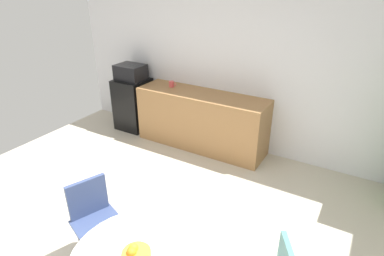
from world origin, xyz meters
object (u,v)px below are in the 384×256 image
object	(u,v)px
microwave	(131,72)
mug_white	(172,84)
mini_fridge	(133,104)
fruit_bowl	(136,255)
chair_navy	(93,212)

from	to	relation	value
microwave	mug_white	world-z (taller)	microwave
mini_fridge	mug_white	distance (m)	0.96
mini_fridge	microwave	world-z (taller)	microwave
microwave	mug_white	size ratio (longest dim) A/B	3.72
mini_fridge	microwave	distance (m)	0.58
mini_fridge	fruit_bowl	size ratio (longest dim) A/B	4.48
chair_navy	mini_fridge	bearing A→B (deg)	122.90
microwave	fruit_bowl	distance (m)	3.80
fruit_bowl	mug_white	bearing A→B (deg)	119.52
chair_navy	fruit_bowl	size ratio (longest dim) A/B	4.10
microwave	fruit_bowl	size ratio (longest dim) A/B	2.37
mini_fridge	chair_navy	size ratio (longest dim) A/B	1.09
microwave	chair_navy	world-z (taller)	microwave
mini_fridge	chair_navy	distance (m)	2.98
microwave	chair_navy	size ratio (longest dim) A/B	0.58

